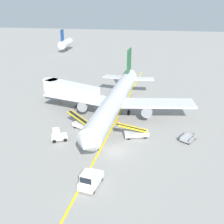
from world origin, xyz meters
name	(u,v)px	position (x,y,z in m)	size (l,w,h in m)	color
ground_plane	(114,151)	(0.00, 0.00, 0.00)	(300.00, 300.00, 0.00)	gray
taxi_line_yellow	(108,134)	(-1.78, 5.00, 0.00)	(0.30, 80.00, 0.01)	yellow
airliner	(116,100)	(-1.74, 11.90, 3.42)	(28.56, 35.33, 10.10)	silver
jet_bridge	(66,89)	(-12.33, 15.99, 3.54)	(12.84, 7.49, 4.85)	silver
pushback_tug	(90,179)	(-1.46, -8.37, 0.99)	(2.49, 3.87, 2.20)	silver
baggage_tug_near_wing	(58,135)	(-9.00, 1.56, 0.93)	(2.73, 2.20, 2.10)	silver
belt_loader_forward_hold	(136,133)	(2.63, 4.72, 0.78)	(5.15, 2.68, 2.59)	silver
belt_loader_aft_hold	(83,124)	(-6.41, 6.24, 0.78)	(5.04, 3.32, 2.59)	silver
baggage_cart_loaded	(188,138)	(10.77, 4.98, 0.47)	(2.75, 3.66, 0.94)	#A5A5A8
ground_crew_marshaller	(98,143)	(-2.47, 0.24, 0.91)	(0.36, 0.24, 1.70)	#26262D
safety_cone_nose_left	(117,121)	(-1.07, 9.81, 0.22)	(0.36, 0.36, 0.44)	orange
safety_cone_nose_right	(60,102)	(-14.29, 17.11, 0.22)	(0.36, 0.36, 0.44)	orange
safety_cone_wingtip_left	(96,116)	(-5.30, 11.10, 0.22)	(0.36, 0.36, 0.44)	orange
distant_aircraft_far_left	(66,43)	(-31.59, 72.48, 3.22)	(3.00, 10.10, 8.80)	silver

